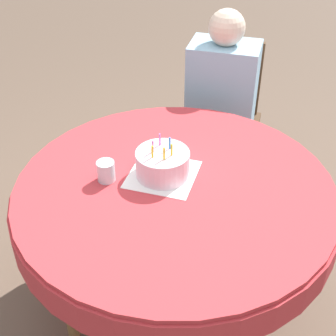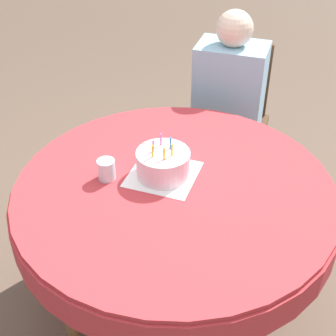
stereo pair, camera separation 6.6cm
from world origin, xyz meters
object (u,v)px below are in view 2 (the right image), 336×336
(chair, at_px, (229,115))
(birthday_cake, at_px, (163,163))
(person, at_px, (228,92))
(drinking_glass, at_px, (106,170))

(chair, bearing_deg, birthday_cake, -95.00)
(chair, xyz_separation_m, person, (0.00, -0.10, 0.20))
(chair, distance_m, person, 0.22)
(person, bearing_deg, chair, 90.00)
(chair, xyz_separation_m, birthday_cake, (-0.06, -0.99, 0.29))
(chair, distance_m, drinking_glass, 1.15)
(person, bearing_deg, drinking_glass, -106.78)
(chair, bearing_deg, drinking_glass, -105.34)
(person, bearing_deg, birthday_cake, -95.54)
(chair, bearing_deg, person, -90.00)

